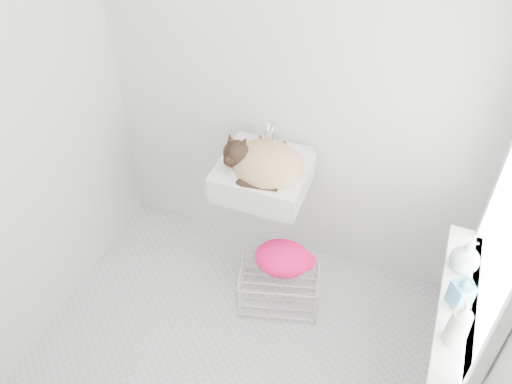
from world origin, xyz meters
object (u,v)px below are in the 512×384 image
(sink, at_px, (263,166))
(cat, at_px, (264,163))
(bottle_b, at_px, (457,303))
(bottle_c, at_px, (461,268))
(wire_rack, at_px, (279,284))
(bottle_a, at_px, (453,340))

(sink, relative_size, cat, 1.10)
(bottle_b, bearing_deg, cat, 152.79)
(sink, bearing_deg, bottle_c, -18.60)
(sink, xyz_separation_m, bottle_c, (1.07, -0.36, 0.00))
(wire_rack, bearing_deg, sink, 131.80)
(wire_rack, bearing_deg, cat, 132.16)
(bottle_a, bearing_deg, cat, 145.25)
(cat, distance_m, bottle_c, 1.12)
(wire_rack, height_order, bottle_b, bottle_b)
(cat, bearing_deg, wire_rack, -40.60)
(bottle_b, distance_m, bottle_c, 0.20)
(cat, bearing_deg, bottle_a, -27.51)
(sink, xyz_separation_m, bottle_a, (1.07, -0.75, 0.00))
(wire_rack, relative_size, bottle_b, 2.52)
(cat, height_order, bottle_b, cat)
(sink, bearing_deg, bottle_a, -35.04)
(wire_rack, relative_size, bottle_c, 2.69)
(wire_rack, bearing_deg, bottle_a, -31.63)
(bottle_c, bearing_deg, sink, 161.40)
(cat, distance_m, wire_rack, 0.78)
(wire_rack, distance_m, bottle_b, 1.19)
(sink, height_order, bottle_c, sink)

